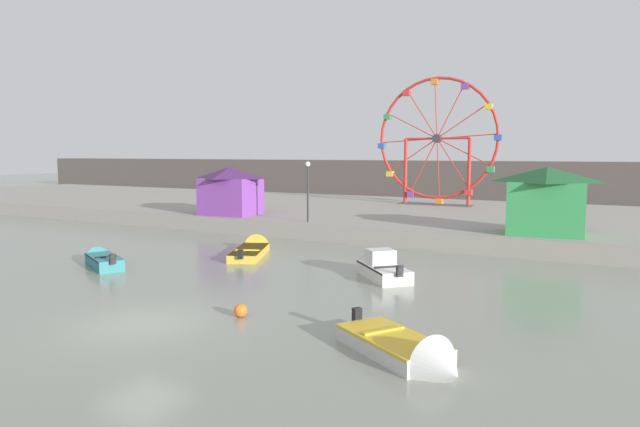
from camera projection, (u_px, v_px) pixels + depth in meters
name	position (u px, v px, depth m)	size (l,w,h in m)	color
ground_plane	(142.00, 325.00, 17.23)	(240.00, 240.00, 0.00)	gray
quay_promenade	(425.00, 217.00, 41.66)	(110.00, 22.32, 1.03)	gray
distant_town_skyline	(490.00, 181.00, 61.19)	(140.00, 3.00, 4.40)	#564C47
motorboat_pale_grey	(412.00, 353.00, 14.05)	(4.28, 3.47, 1.45)	silver
motorboat_mustard_yellow	(253.00, 249.00, 29.64)	(3.35, 5.24, 1.35)	gold
motorboat_teal_painted	(102.00, 260.00, 26.16)	(3.70, 2.61, 1.13)	teal
motorboat_white_red_stripe	(378.00, 267.00, 24.15)	(3.65, 3.71, 1.55)	silver
ferris_wheel_red_frame	(437.00, 141.00, 45.42)	(10.19, 1.20, 10.37)	red
carnival_booth_green_kiosk	(546.00, 199.00, 29.18)	(4.36, 3.52, 3.54)	#33934C
carnival_booth_purple_stall	(231.00, 190.00, 38.63)	(4.22, 3.53, 3.31)	purple
promenade_lamp_near	(308.00, 182.00, 34.33)	(0.32, 0.32, 3.74)	#2D2D33
mooring_buoy_orange	(241.00, 310.00, 18.01)	(0.44, 0.44, 0.44)	orange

